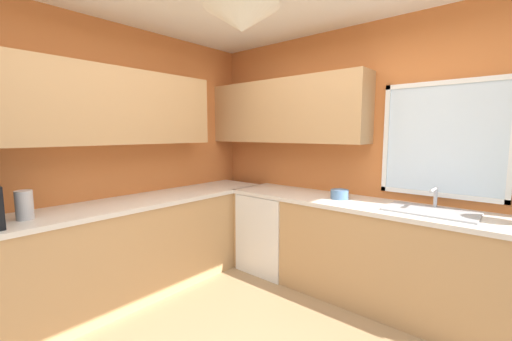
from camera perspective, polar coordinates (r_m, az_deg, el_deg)
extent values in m
cube|color=#D17238|center=(3.44, 18.39, 2.30)|extent=(3.78, 0.06, 2.62)
cube|color=#D17238|center=(3.46, -25.65, 2.00)|extent=(0.06, 3.64, 2.62)
cube|color=silver|center=(3.19, 30.55, 4.79)|extent=(0.91, 0.02, 0.92)
cube|color=white|center=(3.21, 31.05, 13.39)|extent=(0.99, 0.04, 0.04)
cube|color=white|center=(3.23, 30.01, -3.76)|extent=(0.99, 0.04, 0.04)
cube|color=white|center=(3.30, 22.36, 5.25)|extent=(0.04, 0.04, 1.00)
cube|color=tan|center=(3.20, -28.02, 10.31)|extent=(0.32, 2.47, 0.70)
cube|color=tan|center=(3.69, 4.97, 10.49)|extent=(1.96, 0.32, 0.70)
cone|color=silver|center=(2.00, -2.58, 25.52)|extent=(0.44, 0.44, 0.14)
cube|color=tan|center=(3.33, -22.43, -13.38)|extent=(0.62, 3.22, 0.88)
cube|color=silver|center=(3.21, -22.80, -5.63)|extent=(0.65, 3.25, 0.04)
cube|color=tan|center=(3.24, 18.99, -13.83)|extent=(2.84, 0.62, 0.88)
cube|color=silver|center=(3.11, 19.31, -5.86)|extent=(2.87, 0.65, 0.04)
cube|color=white|center=(3.71, 2.99, -10.82)|extent=(0.60, 0.60, 0.87)
cylinder|color=#B7B7BC|center=(2.91, -36.18, -5.04)|extent=(0.12, 0.12, 0.22)
cube|color=#9EA0A5|center=(2.96, 28.83, -6.46)|extent=(0.68, 0.40, 0.02)
cylinder|color=#B7B7BC|center=(3.10, 29.53, -4.33)|extent=(0.03, 0.03, 0.18)
cylinder|color=#B7B7BC|center=(2.99, 29.25, -3.04)|extent=(0.02, 0.20, 0.02)
cylinder|color=#4C7099|center=(3.20, 14.77, -4.15)|extent=(0.17, 0.17, 0.09)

